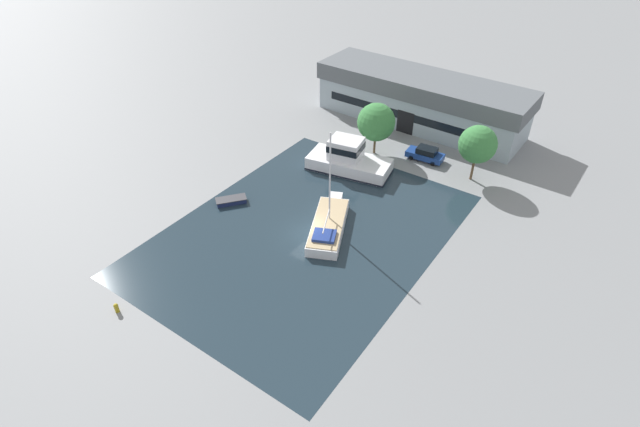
{
  "coord_description": "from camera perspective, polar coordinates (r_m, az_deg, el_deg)",
  "views": [
    {
      "loc": [
        23.19,
        -30.78,
        31.03
      ],
      "look_at": [
        0.0,
        2.41,
        1.0
      ],
      "focal_mm": 28.0,
      "sensor_mm": 36.0,
      "label": 1
    }
  ],
  "objects": [
    {
      "name": "quay_tree_by_water",
      "position": [
        57.96,
        17.58,
        7.54
      ],
      "size": [
        4.23,
        4.23,
        6.63
      ],
      "color": "brown",
      "rests_on": "ground"
    },
    {
      "name": "ground_plane",
      "position": [
        49.47,
        -1.6,
        -2.29
      ],
      "size": [
        440.0,
        440.0,
        0.0
      ],
      "primitive_type": "plane",
      "color": "gray"
    },
    {
      "name": "water_canal",
      "position": [
        49.47,
        -1.6,
        -2.29
      ],
      "size": [
        24.08,
        32.11,
        0.01
      ],
      "primitive_type": "cube",
      "color": "#1E2D38",
      "rests_on": "ground"
    },
    {
      "name": "motor_cruiser",
      "position": [
        58.69,
        3.23,
        6.21
      ],
      "size": [
        10.33,
        5.97,
        3.96
      ],
      "rotation": [
        0.0,
        0.0,
        1.76
      ],
      "color": "white",
      "rests_on": "water_canal"
    },
    {
      "name": "mooring_bollard",
      "position": [
        44.84,
        -22.25,
        -9.92
      ],
      "size": [
        0.39,
        0.39,
        0.88
      ],
      "color": "olive",
      "rests_on": "ground"
    },
    {
      "name": "parked_car",
      "position": [
        62.22,
        11.96,
        6.69
      ],
      "size": [
        4.61,
        2.22,
        1.67
      ],
      "rotation": [
        0.0,
        0.0,
        1.64
      ],
      "color": "navy",
      "rests_on": "ground"
    },
    {
      "name": "warehouse_building",
      "position": [
        70.28,
        11.43,
        12.64
      ],
      "size": [
        28.95,
        8.8,
        6.59
      ],
      "rotation": [
        0.0,
        0.0,
        -0.02
      ],
      "color": "#99A8B2",
      "rests_on": "ground"
    },
    {
      "name": "quay_tree_near_building",
      "position": [
        61.2,
        6.44,
        10.33
      ],
      "size": [
        4.6,
        4.6,
        6.51
      ],
      "color": "brown",
      "rests_on": "ground"
    },
    {
      "name": "small_dinghy",
      "position": [
        54.33,
        -10.12,
        1.47
      ],
      "size": [
        3.05,
        3.36,
        0.57
      ],
      "rotation": [
        0.0,
        0.0,
        5.61
      ],
      "color": "#19234C",
      "rests_on": "water_canal"
    },
    {
      "name": "sailboat_moored",
      "position": [
        49.54,
        0.98,
        -1.3
      ],
      "size": [
        6.37,
        9.83,
        10.58
      ],
      "rotation": [
        0.0,
        0.0,
        0.43
      ],
      "color": "white",
      "rests_on": "water_canal"
    }
  ]
}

